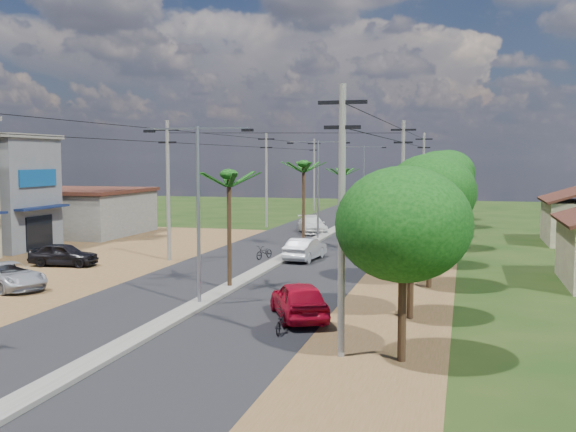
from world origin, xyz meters
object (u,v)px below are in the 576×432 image
Objects in this scene: car_red_near at (299,301)px; car_silver_mid at (305,250)px; car_parked_silver at (9,277)px; moto_rider_east at (281,323)px; car_parked_dark at (64,255)px; car_white_far at (312,225)px.

car_silver_mid is at bearing -102.33° from car_red_near.
car_parked_silver reaches higher than moto_rider_east.
car_red_near is 19.63m from car_parked_dark.
car_white_far reaches higher than car_silver_mid.
car_red_near is 2.29m from moto_rider_east.
car_parked_dark is (-1.51, 7.12, 0.04)m from car_parked_silver.
car_red_near is 15.83m from car_parked_silver.
car_parked_dark is at bearing -53.79° from car_red_near.
moto_rider_east is at bearing -80.63° from car_parked_silver.
car_red_near is 0.96× the size of car_parked_silver.
car_red_near reaches higher than car_parked_silver.
car_silver_mid is 18.08m from moto_rider_east.
car_red_near is 15.90m from car_silver_mid.
car_silver_mid is 0.92× the size of car_parked_silver.
car_white_far is 33.66m from moto_rider_east.
car_white_far reaches higher than car_parked_silver.
car_silver_mid is at bearing -72.85° from car_parked_dark.
car_red_near is 0.92× the size of car_white_far.
car_parked_dark is at bearing -139.55° from car_white_far.
car_silver_mid is 17.93m from car_parked_silver.
car_silver_mid reaches higher than car_parked_dark.
car_silver_mid is (-3.41, 15.53, -0.06)m from car_red_near.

